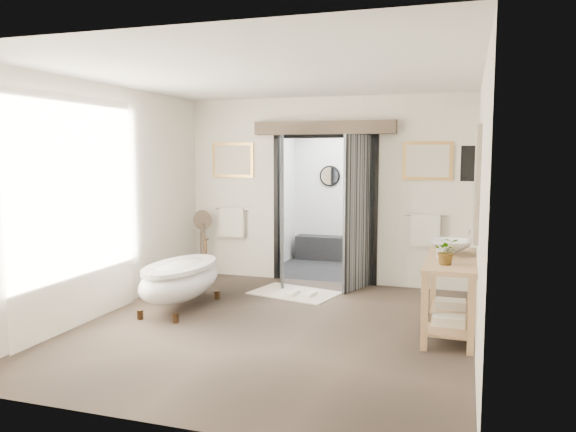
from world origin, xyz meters
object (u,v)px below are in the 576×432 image
(clawfoot_tub, at_px, (181,279))
(basin, at_px, (451,247))
(rug, at_px, (295,293))
(vanity, at_px, (448,288))

(clawfoot_tub, bearing_deg, basin, 6.06)
(clawfoot_tub, xyz_separation_m, rug, (1.19, 1.21, -0.39))
(vanity, relative_size, rug, 1.33)
(clawfoot_tub, xyz_separation_m, vanity, (3.36, 0.09, 0.11))
(rug, height_order, basin, basin)
(clawfoot_tub, distance_m, rug, 1.74)
(rug, distance_m, basin, 2.52)
(clawfoot_tub, relative_size, vanity, 1.04)
(vanity, distance_m, rug, 2.50)
(clawfoot_tub, relative_size, rug, 1.38)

